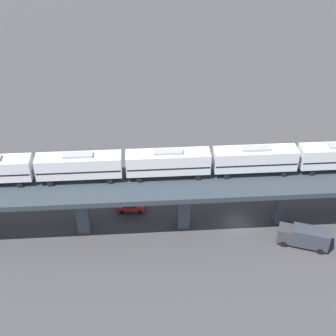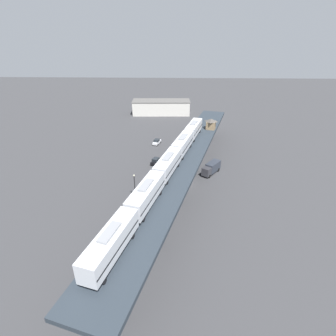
# 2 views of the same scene
# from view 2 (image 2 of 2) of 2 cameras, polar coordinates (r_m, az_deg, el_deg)

# --- Properties ---
(ground_plane) EXTENTS (400.00, 400.00, 0.00)m
(ground_plane) POSITION_cam_2_polar(r_m,az_deg,el_deg) (70.15, 3.75, -3.61)
(ground_plane) COLOR #38383A
(elevated_viaduct) EXTENTS (32.69, 90.90, 8.39)m
(elevated_viaduct) POSITION_cam_2_polar(r_m,az_deg,el_deg) (66.64, 3.89, 1.65)
(elevated_viaduct) COLOR #283039
(elevated_viaduct) RESTS_ON ground
(subway_train) EXTENTS (19.38, 60.88, 4.45)m
(subway_train) POSITION_cam_2_polar(r_m,az_deg,el_deg) (56.18, 0.00, 0.95)
(subway_train) COLOR silver
(subway_train) RESTS_ON elevated_viaduct
(signal_hut) EXTENTS (3.96, 3.96, 3.40)m
(signal_hut) POSITION_cam_2_polar(r_m,az_deg,el_deg) (86.77, 9.34, 9.52)
(signal_hut) COLOR #8C7251
(signal_hut) RESTS_ON elevated_viaduct
(street_car_red) EXTENTS (3.20, 4.75, 1.89)m
(street_car_red) POSITION_cam_2_polar(r_m,az_deg,el_deg) (57.65, -4.55, -10.05)
(street_car_red) COLOR #AD1E1E
(street_car_red) RESTS_ON ground
(street_car_black) EXTENTS (3.24, 4.75, 1.89)m
(street_car_black) POSITION_cam_2_polar(r_m,az_deg,el_deg) (80.99, -2.66, 1.55)
(street_car_black) COLOR black
(street_car_black) RESTS_ON ground
(street_car_white) EXTENTS (3.01, 4.73, 1.89)m
(street_car_white) POSITION_cam_2_polar(r_m,az_deg,el_deg) (96.14, -2.44, 5.74)
(street_car_white) COLOR silver
(street_car_white) RESTS_ON ground
(delivery_truck) EXTENTS (6.04, 7.15, 3.20)m
(delivery_truck) POSITION_cam_2_polar(r_m,az_deg,el_deg) (75.82, 9.43, 0.04)
(delivery_truck) COLOR #333338
(delivery_truck) RESTS_ON ground
(street_lamp) EXTENTS (0.44, 0.44, 6.94)m
(street_lamp) POSITION_cam_2_polar(r_m,az_deg,el_deg) (62.05, -7.28, -3.76)
(street_lamp) COLOR black
(street_lamp) RESTS_ON ground
(warehouse_building) EXTENTS (28.95, 11.35, 6.80)m
(warehouse_building) POSITION_cam_2_polar(r_m,az_deg,el_deg) (135.50, -1.48, 13.10)
(warehouse_building) COLOR beige
(warehouse_building) RESTS_ON ground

